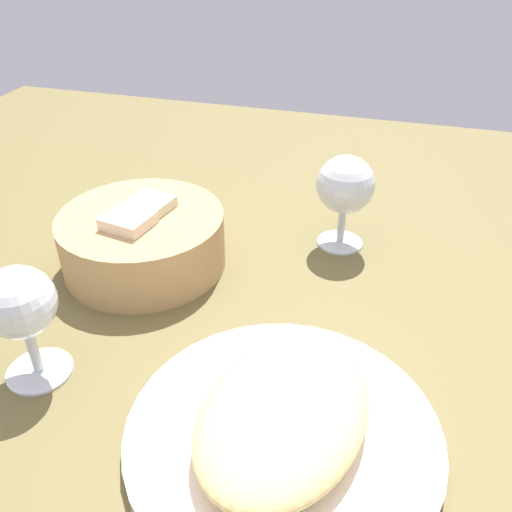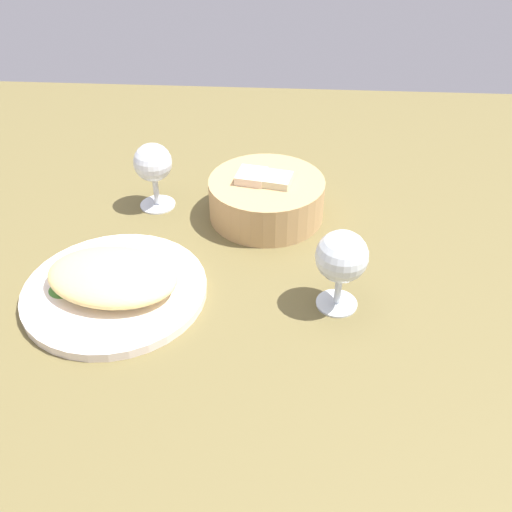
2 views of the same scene
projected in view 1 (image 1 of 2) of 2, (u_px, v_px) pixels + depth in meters
ground_plane at (191, 338)px, 58.42cm from camera, size 140.00×140.00×2.00cm
plate at (283, 434)px, 46.14cm from camera, size 26.65×26.65×1.40cm
omelette at (284, 413)px, 44.63cm from camera, size 21.13×16.26×4.01cm
lettuce_garnish at (273, 505)px, 39.44cm from camera, size 4.28×4.28×1.22cm
bread_basket at (143, 239)px, 66.20cm from camera, size 19.81×19.81×8.36cm
wine_glass_near at (345, 188)px, 67.63cm from camera, size 7.29×7.29×12.28cm
wine_glass_far at (20, 308)px, 48.55cm from camera, size 6.67×6.67×12.00cm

